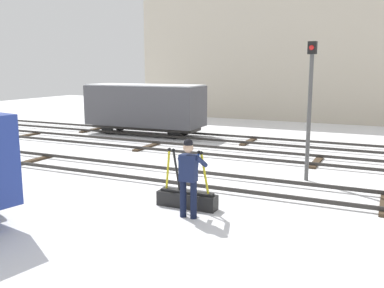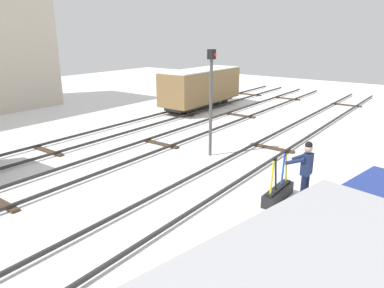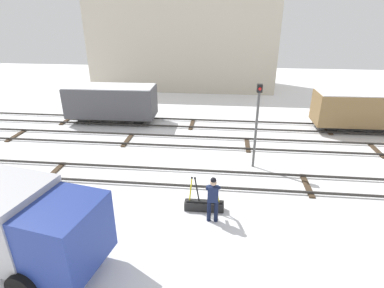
# 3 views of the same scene
# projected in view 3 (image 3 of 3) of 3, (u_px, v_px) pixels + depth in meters

# --- Properties ---
(ground_plane) EXTENTS (60.00, 60.00, 0.00)m
(ground_plane) POSITION_uv_depth(u_px,v_px,m) (176.00, 179.00, 14.11)
(ground_plane) COLOR white
(track_main_line) EXTENTS (44.00, 1.94, 0.18)m
(track_main_line) POSITION_uv_depth(u_px,v_px,m) (175.00, 177.00, 14.06)
(track_main_line) COLOR #2D2B28
(track_main_line) RESTS_ON ground_plane
(track_siding_near) EXTENTS (44.00, 1.94, 0.18)m
(track_siding_near) POSITION_uv_depth(u_px,v_px,m) (186.00, 141.00, 17.87)
(track_siding_near) COLOR #2D2B28
(track_siding_near) RESTS_ON ground_plane
(track_siding_far) EXTENTS (44.00, 1.94, 0.18)m
(track_siding_far) POSITION_uv_depth(u_px,v_px,m) (192.00, 123.00, 20.68)
(track_siding_far) COLOR #2D2B28
(track_siding_far) RESTS_ON ground_plane
(switch_lever_frame) EXTENTS (1.52, 0.37, 1.45)m
(switch_lever_frame) POSITION_uv_depth(u_px,v_px,m) (204.00, 204.00, 11.86)
(switch_lever_frame) COLOR black
(switch_lever_frame) RESTS_ON ground_plane
(rail_worker) EXTENTS (0.54, 0.67, 1.83)m
(rail_worker) POSITION_uv_depth(u_px,v_px,m) (213.00, 196.00, 10.95)
(rail_worker) COLOR #111831
(rail_worker) RESTS_ON ground_plane
(delivery_truck) EXTENTS (6.20, 3.30, 2.66)m
(delivery_truck) POSITION_uv_depth(u_px,v_px,m) (5.00, 219.00, 8.97)
(delivery_truck) COLOR navy
(delivery_truck) RESTS_ON ground_plane
(signal_post) EXTENTS (0.24, 0.32, 4.12)m
(signal_post) POSITION_uv_depth(u_px,v_px,m) (257.00, 119.00, 14.25)
(signal_post) COLOR #4C4C4C
(signal_post) RESTS_ON ground_plane
(apartment_building) EXTENTS (17.49, 5.86, 9.15)m
(apartment_building) POSITION_uv_depth(u_px,v_px,m) (184.00, 39.00, 29.34)
(apartment_building) COLOR beige
(apartment_building) RESTS_ON ground_plane
(freight_car_mid_siding) EXTENTS (6.32, 2.15, 2.50)m
(freight_car_mid_siding) POSITION_uv_depth(u_px,v_px,m) (367.00, 110.00, 19.11)
(freight_car_mid_siding) COLOR #2D2B28
(freight_car_mid_siding) RESTS_ON ground_plane
(freight_car_back_track) EXTENTS (5.94, 2.27, 2.53)m
(freight_car_back_track) POSITION_uv_depth(u_px,v_px,m) (111.00, 102.00, 20.65)
(freight_car_back_track) COLOR #2D2B28
(freight_car_back_track) RESTS_ON ground_plane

